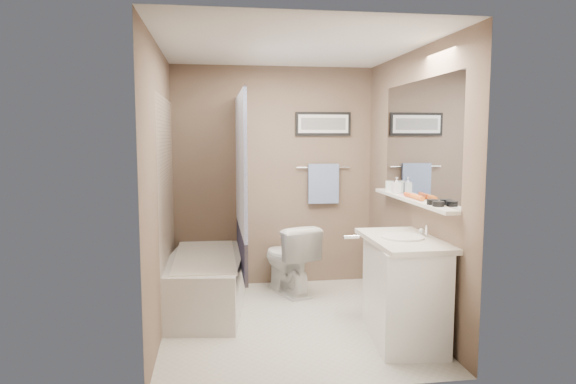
{
  "coord_description": "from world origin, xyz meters",
  "views": [
    {
      "loc": [
        -0.66,
        -4.36,
        1.66
      ],
      "look_at": [
        0.0,
        0.15,
        1.15
      ],
      "focal_mm": 32.0,
      "sensor_mm": 36.0,
      "label": 1
    }
  ],
  "objects": [
    {
      "name": "candle_bowl_near",
      "position": [
        1.04,
        -0.69,
        1.14
      ],
      "size": [
        0.09,
        0.09,
        0.04
      ],
      "primitive_type": "cylinder",
      "color": "black",
      "rests_on": "shelf"
    },
    {
      "name": "pink_comb",
      "position": [
        1.04,
        0.02,
        1.12
      ],
      "size": [
        0.05,
        0.16,
        0.01
      ],
      "primitive_type": "cube",
      "rotation": [
        0.0,
        0.0,
        0.11
      ],
      "color": "pink",
      "rests_on": "shelf"
    },
    {
      "name": "door_handle",
      "position": [
        0.22,
        -1.19,
        1.0
      ],
      "size": [
        0.1,
        0.02,
        0.02
      ],
      "primitive_type": "cylinder",
      "rotation": [
        0.0,
        1.57,
        0.0
      ],
      "color": "silver",
      "rests_on": "door"
    },
    {
      "name": "toilet",
      "position": [
        0.11,
        0.85,
        0.37
      ],
      "size": [
        0.63,
        0.82,
        0.74
      ],
      "primitive_type": "imported",
      "rotation": [
        0.0,
        0.0,
        3.49
      ],
      "color": "white",
      "rests_on": "ground"
    },
    {
      "name": "soap_bottle",
      "position": [
        1.04,
        0.21,
        1.19
      ],
      "size": [
        0.07,
        0.08,
        0.15
      ],
      "primitive_type": "imported",
      "rotation": [
        0.0,
        0.0,
        0.11
      ],
      "color": "#999999",
      "rests_on": "shelf"
    },
    {
      "name": "ceiling",
      "position": [
        0.0,
        0.0,
        2.38
      ],
      "size": [
        2.2,
        2.5,
        0.04
      ],
      "primitive_type": "cube",
      "color": "silver",
      "rests_on": "wall_back"
    },
    {
      "name": "faucet_spout",
      "position": [
        1.03,
        -0.51,
        0.89
      ],
      "size": [
        0.02,
        0.02,
        0.1
      ],
      "primitive_type": "cylinder",
      "color": "white",
      "rests_on": "countertop"
    },
    {
      "name": "sink_basin",
      "position": [
        0.83,
        -0.51,
        0.85
      ],
      "size": [
        0.34,
        0.34,
        0.01
      ],
      "primitive_type": "cylinder",
      "color": "white",
      "rests_on": "countertop"
    },
    {
      "name": "faucet_knob",
      "position": [
        1.03,
        -0.41,
        0.87
      ],
      "size": [
        0.05,
        0.05,
        0.05
      ],
      "primitive_type": "sphere",
      "color": "silver",
      "rests_on": "countertop"
    },
    {
      "name": "wall_front",
      "position": [
        0.0,
        -1.23,
        1.2
      ],
      "size": [
        2.2,
        0.04,
        2.4
      ],
      "primitive_type": "cube",
      "color": "brown",
      "rests_on": "ground"
    },
    {
      "name": "mirror",
      "position": [
        1.09,
        -0.15,
        1.62
      ],
      "size": [
        0.02,
        1.6,
        1.0
      ],
      "primitive_type": "cube",
      "color": "silver",
      "rests_on": "wall_right"
    },
    {
      "name": "art_frame",
      "position": [
        0.55,
        1.23,
        1.78
      ],
      "size": [
        0.62,
        0.02,
        0.26
      ],
      "primitive_type": "cube",
      "color": "black",
      "rests_on": "wall_back"
    },
    {
      "name": "tile_surround",
      "position": [
        -1.09,
        0.5,
        1.0
      ],
      "size": [
        0.02,
        1.55,
        2.0
      ],
      "primitive_type": "cube",
      "color": "tan",
      "rests_on": "wall_left"
    },
    {
      "name": "hair_brush_back",
      "position": [
        1.04,
        -0.16,
        1.14
      ],
      "size": [
        0.07,
        0.22,
        0.04
      ],
      "primitive_type": "cylinder",
      "rotation": [
        1.57,
        0.0,
        0.13
      ],
      "color": "#BF451B",
      "rests_on": "shelf"
    },
    {
      "name": "wall_right",
      "position": [
        1.08,
        0.0,
        1.2
      ],
      "size": [
        0.04,
        2.5,
        2.4
      ],
      "primitive_type": "cube",
      "color": "brown",
      "rests_on": "ground"
    },
    {
      "name": "wall_back",
      "position": [
        0.0,
        1.23,
        1.2
      ],
      "size": [
        2.2,
        0.04,
        2.4
      ],
      "primitive_type": "cube",
      "color": "brown",
      "rests_on": "ground"
    },
    {
      "name": "bathtub",
      "position": [
        -0.75,
        0.5,
        0.25
      ],
      "size": [
        0.88,
        1.58,
        0.5
      ],
      "primitive_type": "cube",
      "rotation": [
        0.0,
        0.0,
        -0.13
      ],
      "color": "silver",
      "rests_on": "ground"
    },
    {
      "name": "art_image",
      "position": [
        0.55,
        1.22,
        1.78
      ],
      "size": [
        0.5,
        0.0,
        0.13
      ],
      "primitive_type": "cube",
      "color": "#595959",
      "rests_on": "art_mat"
    },
    {
      "name": "ground",
      "position": [
        0.0,
        0.0,
        0.0
      ],
      "size": [
        2.5,
        2.5,
        0.0
      ],
      "primitive_type": "plane",
      "color": "beige",
      "rests_on": "ground"
    },
    {
      "name": "wall_left",
      "position": [
        -1.08,
        0.0,
        1.2
      ],
      "size": [
        0.04,
        2.5,
        2.4
      ],
      "primitive_type": "cube",
      "color": "brown",
      "rests_on": "ground"
    },
    {
      "name": "curtain_rod",
      "position": [
        -0.4,
        0.5,
        2.05
      ],
      "size": [
        0.02,
        1.55,
        0.02
      ],
      "primitive_type": "cylinder",
      "rotation": [
        1.57,
        0.0,
        0.0
      ],
      "color": "silver",
      "rests_on": "wall_left"
    },
    {
      "name": "curtain_upper",
      "position": [
        -0.4,
        0.5,
        1.4
      ],
      "size": [
        0.03,
        1.45,
        1.28
      ],
      "primitive_type": "cube",
      "color": "white",
      "rests_on": "curtain_rod"
    },
    {
      "name": "countertop",
      "position": [
        0.84,
        -0.51,
        0.82
      ],
      "size": [
        0.54,
        0.96,
        0.04
      ],
      "primitive_type": "cube",
      "color": "beige",
      "rests_on": "vanity"
    },
    {
      "name": "glass_jar",
      "position": [
        1.04,
        0.4,
        1.17
      ],
      "size": [
        0.08,
        0.08,
        0.1
      ],
      "primitive_type": "cylinder",
      "color": "silver",
      "rests_on": "shelf"
    },
    {
      "name": "vanity",
      "position": [
        0.85,
        -0.51,
        0.4
      ],
      "size": [
        0.59,
        0.95,
        0.8
      ],
      "primitive_type": "cube",
      "rotation": [
        0.0,
        0.0,
        -0.1
      ],
      "color": "white",
      "rests_on": "ground"
    },
    {
      "name": "tub_rim",
      "position": [
        -0.75,
        0.5,
        0.5
      ],
      "size": [
        0.56,
        1.36,
        0.02
      ],
      "primitive_type": "cube",
      "color": "silver",
      "rests_on": "bathtub"
    },
    {
      "name": "towel_bar",
      "position": [
        0.55,
        1.22,
        1.3
      ],
      "size": [
        0.6,
        0.02,
        0.02
      ],
      "primitive_type": "cylinder",
      "rotation": [
        0.0,
        1.57,
        0.0
      ],
      "color": "silver",
      "rests_on": "wall_back"
    },
    {
      "name": "shelf",
      "position": [
        1.04,
        -0.15,
        1.1
      ],
      "size": [
        0.12,
        1.6,
        0.03
      ],
      "primitive_type": "cube",
      "color": "silver",
      "rests_on": "wall_right"
    },
    {
      "name": "towel",
      "position": [
        0.55,
        1.2,
        1.12
      ],
      "size": [
        0.34,
        0.05,
        0.44
      ],
      "primitive_type": "cube",
      "color": "#9CB7E3",
      "rests_on": "towel_bar"
    },
    {
      "name": "curtain_lower",
      "position": [
        -0.4,
        0.5,
        0.58
      ],
      "size": [
        0.03,
        1.45,
        0.36
      ],
      "primitive_type": "cube",
      "color": "#262747",
      "rests_on": "curtain_rod"
    },
    {
      "name": "candle_bowl_far",
      "position": [
        1.04,
        -0.59,
        1.14
      ],
      "size": [
        0.09,
        0.09,
        0.04
      ],
      "primitive_type": "cylinder",
      "color": "black",
      "rests_on": "shelf"
    },
    {
      "name": "art_mat",
      "position": [
        0.55,
        1.22,
        1.78
      ],
      "size": [
        0.56,
        0.0,
        0.2
      ],
      "primitive_type": "cube",
      "color": "white",
      "rests_on": "art_frame"
    },
    {
      "name": "door",
      "position": [
        0.55,
        -1.24,
        1.0
      ],
      "size": [
        0.8,
        0.02,
        2.0
      ],
      "primitive_type": "cube",
      "color": "silver",
      "rests_on": "wall_front"
    },
    {
      "name": "hair_brush_front",
      "position": [
        1.04,
        -0.29,
        1.14
      ],
      "size": [
        0.04,
        0.22,
        0.04
      ],
      "primitive_type": "cylinder",
      "rotation": [
        1.57,
        0.0,
        0.01
      ],
      "color": "orange",
      "rests_on": "shelf"
    }
  ]
}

